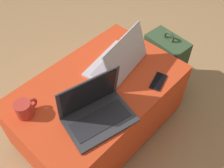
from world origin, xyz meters
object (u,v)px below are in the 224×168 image
cell_phone (158,81)px  backpack (165,63)px  laptop_near (96,111)px  laptop_far (119,61)px  coffee_mug (25,109)px

cell_phone → backpack: 0.49m
laptop_near → laptop_far: (0.35, 0.16, -0.00)m
backpack → coffee_mug: (-1.04, 0.19, 0.29)m
cell_phone → coffee_mug: coffee_mug is taller
laptop_far → backpack: size_ratio=0.81×
cell_phone → coffee_mug: 0.76m
cell_phone → backpack: bearing=99.2°
laptop_near → laptop_far: laptop_near is taller
laptop_far → coffee_mug: bearing=-20.9°
laptop_far → cell_phone: laptop_far is taller
laptop_near → coffee_mug: bearing=144.0°
laptop_near → backpack: size_ratio=0.77×
laptop_near → backpack: laptop_near is taller
laptop_near → cell_phone: laptop_near is taller
laptop_near → backpack: (0.80, 0.09, -0.29)m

